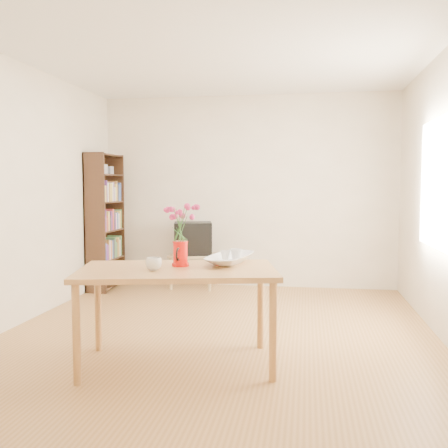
% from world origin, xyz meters
% --- Properties ---
extents(room, '(4.50, 4.50, 4.50)m').
position_xyz_m(room, '(0.03, 0.00, 1.30)').
color(room, olive).
rests_on(room, ground).
extents(table, '(1.62, 1.14, 0.75)m').
position_xyz_m(table, '(-0.16, -0.89, 0.67)').
color(table, '#A16B37').
rests_on(table, ground).
extents(tv_stand, '(0.60, 0.45, 0.46)m').
position_xyz_m(tv_stand, '(-0.70, 1.97, 0.39)').
color(tv_stand, tan).
rests_on(tv_stand, ground).
extents(bookshelf, '(0.28, 0.70, 1.80)m').
position_xyz_m(bookshelf, '(-1.85, 1.75, 0.84)').
color(bookshelf, black).
rests_on(bookshelf, ground).
extents(pitcher, '(0.13, 0.21, 0.20)m').
position_xyz_m(pitcher, '(-0.16, -0.78, 0.84)').
color(pitcher, red).
rests_on(pitcher, table).
extents(flowers, '(0.22, 0.22, 0.32)m').
position_xyz_m(flowers, '(-0.16, -0.79, 1.10)').
color(flowers, '#CD306D').
rests_on(flowers, pitcher).
extents(mug, '(0.17, 0.17, 0.09)m').
position_xyz_m(mug, '(-0.31, -1.01, 0.80)').
color(mug, white).
rests_on(mug, table).
extents(bowl, '(0.51, 0.51, 0.41)m').
position_xyz_m(bowl, '(0.19, -0.57, 0.95)').
color(bowl, white).
rests_on(bowl, table).
extents(teacup_a, '(0.08, 0.08, 0.06)m').
position_xyz_m(teacup_a, '(0.15, -0.57, 0.91)').
color(teacup_a, white).
rests_on(teacup_a, bowl).
extents(teacup_b, '(0.09, 0.09, 0.07)m').
position_xyz_m(teacup_b, '(0.24, -0.55, 0.92)').
color(teacup_b, white).
rests_on(teacup_b, bowl).
extents(television, '(0.58, 0.56, 0.43)m').
position_xyz_m(television, '(-0.70, 1.98, 0.68)').
color(television, black).
rests_on(television, tv_stand).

